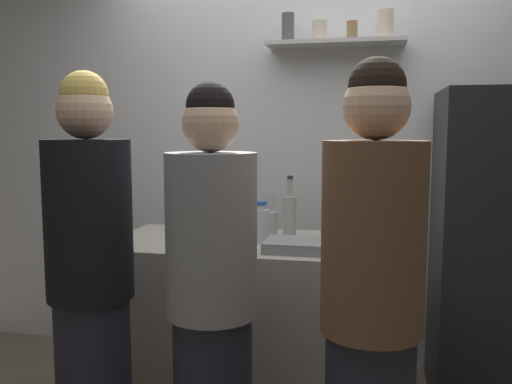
% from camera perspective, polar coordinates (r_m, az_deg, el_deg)
% --- Properties ---
extents(back_wall_assembly, '(4.80, 0.32, 2.60)m').
position_cam_1_polar(back_wall_assembly, '(3.42, 5.72, 3.85)').
color(back_wall_assembly, white).
rests_on(back_wall_assembly, ground).
extents(refrigerator, '(0.56, 0.65, 1.67)m').
position_cam_1_polar(refrigerator, '(3.12, 23.45, -5.61)').
color(refrigerator, black).
rests_on(refrigerator, ground).
extents(counter, '(1.48, 0.72, 0.90)m').
position_cam_1_polar(counter, '(2.87, 0.00, -14.04)').
color(counter, '#B7B2A8').
rests_on(counter, ground).
extents(baking_pan, '(0.34, 0.24, 0.05)m').
position_cam_1_polar(baking_pan, '(2.53, 4.83, -5.63)').
color(baking_pan, gray).
rests_on(baking_pan, counter).
extents(utensil_holder, '(0.10, 0.10, 0.21)m').
position_cam_1_polar(utensil_holder, '(2.93, 1.29, -3.22)').
color(utensil_holder, '#B2B2B7').
rests_on(utensil_holder, counter).
extents(wine_bottle_dark_glass, '(0.07, 0.07, 0.30)m').
position_cam_1_polar(wine_bottle_dark_glass, '(2.73, 10.08, -2.91)').
color(wine_bottle_dark_glass, black).
rests_on(wine_bottle_dark_glass, counter).
extents(wine_bottle_amber_glass, '(0.08, 0.08, 0.29)m').
position_cam_1_polar(wine_bottle_amber_glass, '(2.47, 10.71, -4.03)').
color(wine_bottle_amber_glass, '#472814').
rests_on(wine_bottle_amber_glass, counter).
extents(wine_bottle_pale_glass, '(0.07, 0.07, 0.33)m').
position_cam_1_polar(wine_bottle_pale_glass, '(2.75, 3.57, -2.56)').
color(wine_bottle_pale_glass, '#B2BFB2').
rests_on(wine_bottle_pale_glass, counter).
extents(water_bottle_plastic, '(0.09, 0.09, 0.21)m').
position_cam_1_polar(water_bottle_plastic, '(2.70, 0.51, -3.44)').
color(water_bottle_plastic, silver).
rests_on(water_bottle_plastic, counter).
extents(person_brown_jacket, '(0.34, 0.34, 1.69)m').
position_cam_1_polar(person_brown_jacket, '(1.89, 12.00, -12.87)').
color(person_brown_jacket, '#262633').
rests_on(person_brown_jacket, ground).
extents(person_grey_hoodie, '(0.34, 0.34, 1.63)m').
position_cam_1_polar(person_grey_hoodie, '(2.09, -4.63, -11.73)').
color(person_grey_hoodie, '#262633').
rests_on(person_grey_hoodie, ground).
extents(person_blonde, '(0.34, 0.34, 1.69)m').
position_cam_1_polar(person_blonde, '(2.30, -16.93, -9.49)').
color(person_blonde, '#262633').
rests_on(person_blonde, ground).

